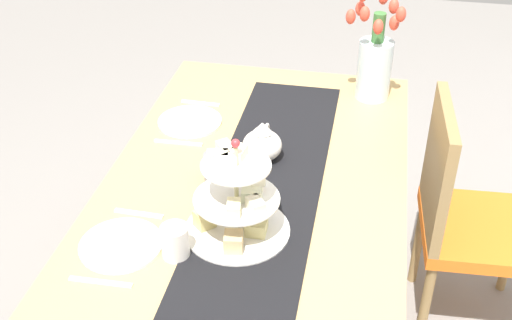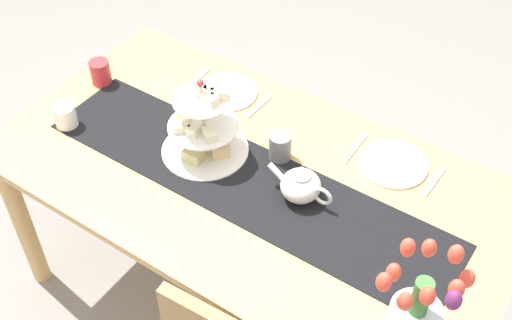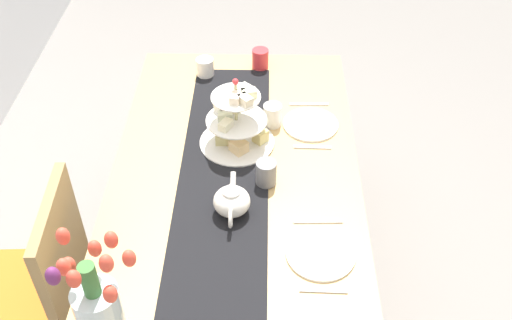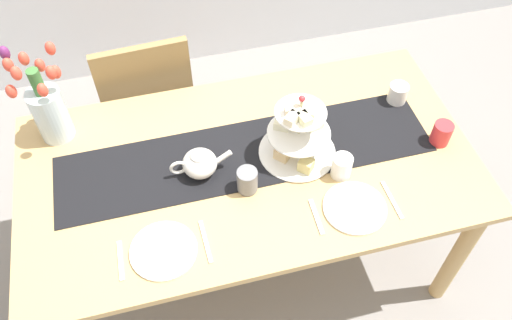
{
  "view_description": "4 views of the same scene",
  "coord_description": "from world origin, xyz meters",
  "px_view_note": "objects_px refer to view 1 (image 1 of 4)",
  "views": [
    {
      "loc": [
        1.6,
        0.33,
        1.94
      ],
      "look_at": [
        -0.02,
        0.01,
        0.85
      ],
      "focal_mm": 46.03,
      "sensor_mm": 36.0,
      "label": 1
    },
    {
      "loc": [
        -0.87,
        1.26,
        2.32
      ],
      "look_at": [
        0.01,
        -0.04,
        0.77
      ],
      "focal_mm": 46.35,
      "sensor_mm": 36.0,
      "label": 2
    },
    {
      "loc": [
        -1.63,
        -0.12,
        2.26
      ],
      "look_at": [
        0.05,
        -0.08,
        0.78
      ],
      "focal_mm": 41.43,
      "sensor_mm": 36.0,
      "label": 3
    },
    {
      "loc": [
        -0.29,
        -1.24,
        2.34
      ],
      "look_at": [
        0.02,
        -0.03,
        0.78
      ],
      "focal_mm": 37.2,
      "sensor_mm": 36.0,
      "label": 4
    }
  ],
  "objects_px": {
    "teapot": "(262,144)",
    "tulip_vase": "(375,59)",
    "chair_left": "(464,213)",
    "knife_right": "(101,282)",
    "tiered_cake_stand": "(236,204)",
    "dinner_plate_left": "(190,121)",
    "mug_white_text": "(175,242)",
    "knife_left": "(178,143)",
    "dining_table": "(251,216)",
    "mug_grey": "(216,168)",
    "fork_left": "(200,103)",
    "fork_right": "(139,214)",
    "dinner_plate_right": "(121,245)"
  },
  "relations": [
    {
      "from": "teapot",
      "to": "tulip_vase",
      "type": "height_order",
      "value": "tulip_vase"
    },
    {
      "from": "chair_left",
      "to": "knife_right",
      "type": "relative_size",
      "value": 5.35
    },
    {
      "from": "chair_left",
      "to": "tiered_cake_stand",
      "type": "relative_size",
      "value": 2.99
    },
    {
      "from": "dinner_plate_left",
      "to": "teapot",
      "type": "bearing_deg",
      "value": 58.44
    },
    {
      "from": "tiered_cake_stand",
      "to": "mug_white_text",
      "type": "xyz_separation_m",
      "value": [
        0.13,
        -0.14,
        -0.05
      ]
    },
    {
      "from": "knife_left",
      "to": "knife_right",
      "type": "relative_size",
      "value": 1.0
    },
    {
      "from": "dinner_plate_left",
      "to": "knife_right",
      "type": "relative_size",
      "value": 1.35
    },
    {
      "from": "tiered_cake_stand",
      "to": "dinner_plate_left",
      "type": "relative_size",
      "value": 1.32
    },
    {
      "from": "tulip_vase",
      "to": "knife_left",
      "type": "bearing_deg",
      "value": -53.16
    },
    {
      "from": "dining_table",
      "to": "knife_left",
      "type": "bearing_deg",
      "value": -127.01
    },
    {
      "from": "dining_table",
      "to": "tulip_vase",
      "type": "height_order",
      "value": "tulip_vase"
    },
    {
      "from": "knife_left",
      "to": "tulip_vase",
      "type": "bearing_deg",
      "value": 126.84
    },
    {
      "from": "mug_grey",
      "to": "dining_table",
      "type": "bearing_deg",
      "value": 74.27
    },
    {
      "from": "chair_left",
      "to": "mug_white_text",
      "type": "bearing_deg",
      "value": -51.85
    },
    {
      "from": "tiered_cake_stand",
      "to": "tulip_vase",
      "type": "height_order",
      "value": "tulip_vase"
    },
    {
      "from": "chair_left",
      "to": "fork_left",
      "type": "bearing_deg",
      "value": -100.17
    },
    {
      "from": "tulip_vase",
      "to": "mug_white_text",
      "type": "relative_size",
      "value": 4.43
    },
    {
      "from": "knife_right",
      "to": "dining_table",
      "type": "bearing_deg",
      "value": 147.0
    },
    {
      "from": "chair_left",
      "to": "fork_right",
      "type": "bearing_deg",
      "value": -62.93
    },
    {
      "from": "tulip_vase",
      "to": "mug_white_text",
      "type": "xyz_separation_m",
      "value": [
        1.02,
        -0.47,
        -0.11
      ]
    },
    {
      "from": "fork_left",
      "to": "dinner_plate_right",
      "type": "relative_size",
      "value": 0.65
    },
    {
      "from": "tiered_cake_stand",
      "to": "tulip_vase",
      "type": "distance_m",
      "value": 0.96
    },
    {
      "from": "dining_table",
      "to": "fork_left",
      "type": "xyz_separation_m",
      "value": [
        -0.52,
        -0.3,
        0.1
      ]
    },
    {
      "from": "tiered_cake_stand",
      "to": "tulip_vase",
      "type": "xyz_separation_m",
      "value": [
        -0.9,
        0.33,
        0.06
      ]
    },
    {
      "from": "dining_table",
      "to": "dinner_plate_right",
      "type": "height_order",
      "value": "dinner_plate_right"
    },
    {
      "from": "dinner_plate_right",
      "to": "knife_right",
      "type": "xyz_separation_m",
      "value": [
        0.14,
        0.0,
        -0.0
      ]
    },
    {
      "from": "tulip_vase",
      "to": "fork_left",
      "type": "xyz_separation_m",
      "value": [
        0.18,
        -0.63,
        -0.16
      ]
    },
    {
      "from": "dining_table",
      "to": "mug_white_text",
      "type": "relative_size",
      "value": 18.42
    },
    {
      "from": "fork_left",
      "to": "fork_right",
      "type": "height_order",
      "value": "same"
    },
    {
      "from": "teapot",
      "to": "dinner_plate_left",
      "type": "height_order",
      "value": "teapot"
    },
    {
      "from": "mug_grey",
      "to": "mug_white_text",
      "type": "xyz_separation_m",
      "value": [
        0.36,
        -0.02,
        -0.0
      ]
    },
    {
      "from": "fork_right",
      "to": "mug_grey",
      "type": "distance_m",
      "value": 0.28
    },
    {
      "from": "chair_left",
      "to": "teapot",
      "type": "bearing_deg",
      "value": -77.85
    },
    {
      "from": "fork_left",
      "to": "knife_right",
      "type": "xyz_separation_m",
      "value": [
        0.98,
        0.0,
        0.0
      ]
    },
    {
      "from": "chair_left",
      "to": "mug_white_text",
      "type": "distance_m",
      "value": 1.11
    },
    {
      "from": "fork_left",
      "to": "mug_grey",
      "type": "xyz_separation_m",
      "value": [
        0.48,
        0.18,
        0.05
      ]
    },
    {
      "from": "chair_left",
      "to": "tiered_cake_stand",
      "type": "height_order",
      "value": "tiered_cake_stand"
    },
    {
      "from": "mug_white_text",
      "to": "tulip_vase",
      "type": "bearing_deg",
      "value": 155.19
    },
    {
      "from": "dining_table",
      "to": "fork_right",
      "type": "xyz_separation_m",
      "value": [
        0.17,
        -0.3,
        0.1
      ]
    },
    {
      "from": "teapot",
      "to": "knife_right",
      "type": "height_order",
      "value": "teapot"
    },
    {
      "from": "mug_grey",
      "to": "mug_white_text",
      "type": "distance_m",
      "value": 0.36
    },
    {
      "from": "tiered_cake_stand",
      "to": "dinner_plate_left",
      "type": "bearing_deg",
      "value": -152.13
    },
    {
      "from": "tiered_cake_stand",
      "to": "teapot",
      "type": "relative_size",
      "value": 1.28
    },
    {
      "from": "tiered_cake_stand",
      "to": "teapot",
      "type": "bearing_deg",
      "value": 179.91
    },
    {
      "from": "dinner_plate_left",
      "to": "fork_right",
      "type": "distance_m",
      "value": 0.55
    },
    {
      "from": "chair_left",
      "to": "mug_grey",
      "type": "relative_size",
      "value": 9.58
    },
    {
      "from": "knife_left",
      "to": "tiered_cake_stand",
      "type": "bearing_deg",
      "value": 35.36
    },
    {
      "from": "teapot",
      "to": "chair_left",
      "type": "bearing_deg",
      "value": 102.15
    },
    {
      "from": "teapot",
      "to": "dinner_plate_left",
      "type": "distance_m",
      "value": 0.36
    },
    {
      "from": "teapot",
      "to": "tulip_vase",
      "type": "xyz_separation_m",
      "value": [
        -0.51,
        0.33,
        0.1
      ]
    }
  ]
}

